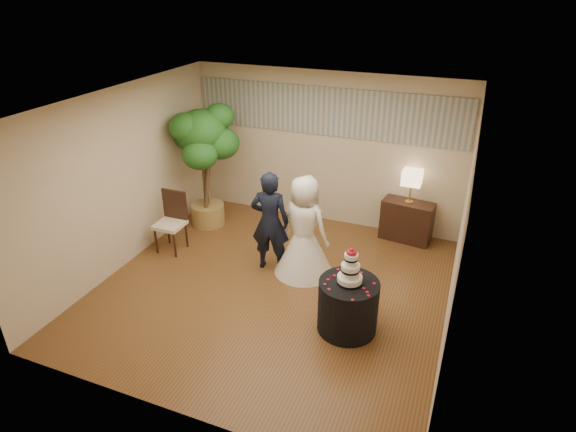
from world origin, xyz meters
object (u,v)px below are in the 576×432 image
at_px(wedding_cake, 351,266).
at_px(table_lamp, 411,187).
at_px(bride, 304,226).
at_px(cake_table, 348,306).
at_px(ficus_tree, 204,166).
at_px(console, 407,221).
at_px(groom, 270,222).
at_px(side_chair, 170,223).

xyz_separation_m(wedding_cake, table_lamp, (0.32, 2.74, 0.03)).
bearing_deg(bride, cake_table, 145.78).
xyz_separation_m(cake_table, ficus_tree, (-3.25, 1.98, 0.79)).
distance_m(wedding_cake, console, 2.83).
bearing_deg(console, cake_table, -89.29).
bearing_deg(wedding_cake, cake_table, 0.00).
relative_size(wedding_cake, console, 0.59).
height_order(groom, table_lamp, groom).
distance_m(groom, cake_table, 1.90).
xyz_separation_m(bride, ficus_tree, (-2.24, 0.89, 0.34)).
relative_size(bride, ficus_tree, 0.70).
height_order(cake_table, console, cake_table).
bearing_deg(console, wedding_cake, -89.29).
distance_m(groom, ficus_tree, 1.98).
bearing_deg(table_lamp, console, 0.00).
distance_m(bride, console, 2.16).
relative_size(wedding_cake, table_lamp, 0.88).
distance_m(bride, side_chair, 2.35).
height_order(bride, table_lamp, bride).
relative_size(table_lamp, ficus_tree, 0.25).
bearing_deg(side_chair, ficus_tree, 85.27).
relative_size(console, ficus_tree, 0.38).
relative_size(bride, cake_table, 2.06).
bearing_deg(table_lamp, groom, -137.29).
bearing_deg(console, bride, -121.55).
bearing_deg(ficus_tree, console, 12.02).
bearing_deg(console, table_lamp, 0.00).
bearing_deg(wedding_cake, table_lamp, 83.32).
bearing_deg(ficus_tree, wedding_cake, -31.38).
relative_size(cake_table, side_chair, 0.76).
bearing_deg(wedding_cake, console, 83.32).
bearing_deg(ficus_tree, bride, -21.61).
xyz_separation_m(groom, bride, (0.53, 0.07, -0.01)).
xyz_separation_m(table_lamp, ficus_tree, (-3.57, -0.76, 0.14)).
relative_size(cake_table, ficus_tree, 0.34).
distance_m(bride, wedding_cake, 1.50).
xyz_separation_m(groom, side_chair, (-1.79, -0.12, -0.31)).
distance_m(console, table_lamp, 0.65).
relative_size(console, side_chair, 0.85).
distance_m(groom, table_lamp, 2.54).
relative_size(wedding_cake, ficus_tree, 0.22).
bearing_deg(console, groom, -129.91).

